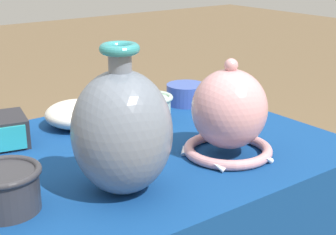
{
  "coord_description": "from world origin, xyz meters",
  "views": [
    {
      "loc": [
        -0.54,
        -0.89,
        1.18
      ],
      "look_at": [
        0.04,
        -0.12,
        0.86
      ],
      "focal_mm": 55.0,
      "sensor_mm": 36.0,
      "label": 1
    }
  ],
  "objects_px": {
    "cup_wide_charcoal": "(4,188)",
    "pot_squat_cobalt": "(186,94)",
    "vase_tall_bulbous": "(122,131)",
    "bowl_shallow_ivory": "(76,114)",
    "vase_dome_bell": "(229,115)",
    "cup_wide_celadon": "(153,108)"
  },
  "relations": [
    {
      "from": "cup_wide_celadon",
      "to": "bowl_shallow_ivory",
      "type": "xyz_separation_m",
      "value": [
        -0.17,
        0.1,
        -0.01
      ]
    },
    {
      "from": "vase_dome_bell",
      "to": "cup_wide_charcoal",
      "type": "height_order",
      "value": "vase_dome_bell"
    },
    {
      "from": "vase_tall_bulbous",
      "to": "pot_squat_cobalt",
      "type": "bearing_deg",
      "value": 39.29
    },
    {
      "from": "cup_wide_charcoal",
      "to": "cup_wide_celadon",
      "type": "distance_m",
      "value": 0.51
    },
    {
      "from": "cup_wide_charcoal",
      "to": "vase_dome_bell",
      "type": "bearing_deg",
      "value": -5.73
    },
    {
      "from": "cup_wide_charcoal",
      "to": "bowl_shallow_ivory",
      "type": "bearing_deg",
      "value": 46.78
    },
    {
      "from": "vase_dome_bell",
      "to": "cup_wide_charcoal",
      "type": "xyz_separation_m",
      "value": [
        -0.47,
        0.05,
        -0.05
      ]
    },
    {
      "from": "pot_squat_cobalt",
      "to": "bowl_shallow_ivory",
      "type": "bearing_deg",
      "value": 177.41
    },
    {
      "from": "cup_wide_charcoal",
      "to": "pot_squat_cobalt",
      "type": "bearing_deg",
      "value": 25.14
    },
    {
      "from": "vase_dome_bell",
      "to": "bowl_shallow_ivory",
      "type": "relative_size",
      "value": 1.37
    },
    {
      "from": "pot_squat_cobalt",
      "to": "bowl_shallow_ivory",
      "type": "distance_m",
      "value": 0.34
    },
    {
      "from": "vase_tall_bulbous",
      "to": "vase_dome_bell",
      "type": "distance_m",
      "value": 0.27
    },
    {
      "from": "cup_wide_charcoal",
      "to": "cup_wide_celadon",
      "type": "bearing_deg",
      "value": 25.2
    },
    {
      "from": "vase_tall_bulbous",
      "to": "vase_dome_bell",
      "type": "relative_size",
      "value": 1.29
    },
    {
      "from": "cup_wide_celadon",
      "to": "bowl_shallow_ivory",
      "type": "height_order",
      "value": "cup_wide_celadon"
    },
    {
      "from": "pot_squat_cobalt",
      "to": "cup_wide_celadon",
      "type": "height_order",
      "value": "cup_wide_celadon"
    },
    {
      "from": "vase_dome_bell",
      "to": "bowl_shallow_ivory",
      "type": "height_order",
      "value": "vase_dome_bell"
    },
    {
      "from": "vase_tall_bulbous",
      "to": "bowl_shallow_ivory",
      "type": "height_order",
      "value": "vase_tall_bulbous"
    },
    {
      "from": "cup_wide_celadon",
      "to": "vase_tall_bulbous",
      "type": "bearing_deg",
      "value": -133.57
    },
    {
      "from": "pot_squat_cobalt",
      "to": "bowl_shallow_ivory",
      "type": "xyz_separation_m",
      "value": [
        -0.34,
        0.02,
        0.0
      ]
    },
    {
      "from": "vase_tall_bulbous",
      "to": "pot_squat_cobalt",
      "type": "distance_m",
      "value": 0.56
    },
    {
      "from": "cup_wide_celadon",
      "to": "cup_wide_charcoal",
      "type": "bearing_deg",
      "value": -154.8
    }
  ]
}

